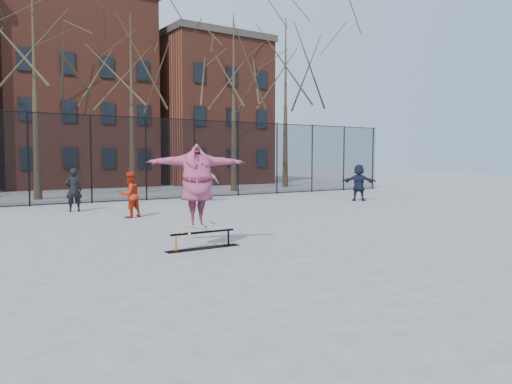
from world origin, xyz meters
TOP-DOWN VIEW (x-y plane):
  - ground at (0.00, 0.00)m, footprint 100.00×100.00m
  - skate_rail at (-2.56, 0.24)m, footprint 1.82×0.28m
  - skateboard at (-2.70, 0.24)m, footprint 0.78×0.19m
  - skater at (-2.70, 0.24)m, footprint 2.31×1.31m
  - bystander_black at (-2.98, 9.85)m, footprint 0.66×0.48m
  - bystander_red at (-1.87, 6.82)m, footprint 0.93×0.82m
  - bystander_white at (3.50, 11.05)m, footprint 1.06×0.87m
  - bystander_navy at (9.47, 7.11)m, footprint 1.49×1.52m
  - fence at (-0.01, 13.00)m, footprint 34.03×0.07m
  - tree_row at (-0.25, 17.15)m, footprint 33.66×7.46m
  - rowhouses at (0.72, 26.00)m, footprint 29.00×7.00m

SIDE VIEW (x-z plane):
  - ground at x=0.00m, z-range 0.00..0.00m
  - skate_rail at x=-2.56m, z-range -0.04..0.36m
  - skateboard at x=-2.70m, z-range 0.40..0.49m
  - bystander_red at x=-1.87m, z-range 0.00..1.59m
  - bystander_black at x=-2.98m, z-range 0.00..1.67m
  - bystander_white at x=3.50m, z-range 0.00..1.69m
  - bystander_navy at x=9.47m, z-range 0.00..1.74m
  - skater at x=-2.70m, z-range 0.49..2.31m
  - fence at x=-0.01m, z-range 0.05..4.05m
  - rowhouses at x=0.72m, z-range -0.44..12.56m
  - tree_row at x=-0.25m, z-range 2.02..12.69m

